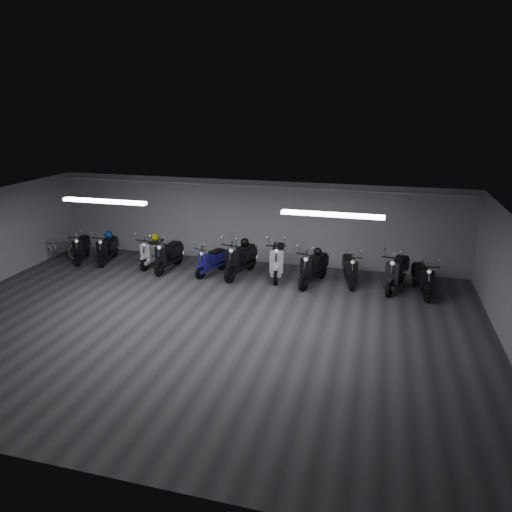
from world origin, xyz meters
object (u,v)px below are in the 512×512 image
(scooter_3, at_px, (168,251))
(scooter_9, at_px, (397,267))
(helmet_1, at_px, (318,251))
(scooter_5, at_px, (241,254))
(scooter_10, at_px, (423,274))
(helmet_2, at_px, (245,242))
(helmet_3, at_px, (109,235))
(scooter_0, at_px, (81,244))
(scooter_7, at_px, (314,263))
(scooter_2, at_px, (152,247))
(helmet_0, at_px, (155,237))
(scooter_8, at_px, (350,264))
(scooter_4, at_px, (211,257))
(scooter_1, at_px, (107,245))
(bicycle, at_px, (59,244))
(scooter_6, at_px, (278,254))

(scooter_3, height_order, scooter_9, scooter_9)
(scooter_9, bearing_deg, helmet_1, -164.17)
(scooter_5, distance_m, scooter_10, 5.41)
(scooter_10, bearing_deg, helmet_2, 164.55)
(helmet_1, height_order, helmet_3, helmet_1)
(scooter_0, relative_size, scooter_7, 0.91)
(helmet_3, bearing_deg, scooter_2, -4.31)
(helmet_0, xyz_separation_m, helmet_1, (5.52, -0.32, 0.06))
(scooter_3, bearing_deg, scooter_8, 8.23)
(scooter_4, relative_size, scooter_9, 0.83)
(scooter_7, relative_size, scooter_9, 0.97)
(scooter_2, relative_size, helmet_0, 6.74)
(scooter_10, bearing_deg, scooter_1, 167.26)
(scooter_4, distance_m, scooter_9, 5.65)
(scooter_1, bearing_deg, helmet_0, 1.97)
(scooter_0, relative_size, scooter_5, 0.85)
(scooter_3, distance_m, helmet_1, 4.82)
(scooter_2, xyz_separation_m, bicycle, (-3.36, -0.30, -0.05))
(scooter_2, distance_m, helmet_3, 1.70)
(helmet_1, bearing_deg, scooter_6, 174.78)
(scooter_4, distance_m, helmet_0, 2.27)
(bicycle, distance_m, helmet_2, 6.59)
(scooter_7, height_order, scooter_9, scooter_9)
(bicycle, distance_m, helmet_1, 8.90)
(scooter_8, bearing_deg, scooter_10, -20.96)
(scooter_1, distance_m, helmet_0, 1.70)
(scooter_4, height_order, helmet_0, scooter_4)
(scooter_2, distance_m, scooter_9, 7.84)
(scooter_1, relative_size, scooter_4, 1.07)
(scooter_2, distance_m, scooter_10, 8.56)
(helmet_3, bearing_deg, bicycle, -165.73)
(scooter_0, height_order, scooter_10, scooter_10)
(scooter_9, bearing_deg, scooter_6, -165.77)
(scooter_6, xyz_separation_m, helmet_2, (-1.07, 0.02, 0.29))
(scooter_1, bearing_deg, helmet_1, -9.63)
(scooter_6, height_order, helmet_3, scooter_6)
(bicycle, distance_m, helmet_0, 3.43)
(scooter_9, bearing_deg, helmet_3, -164.93)
(scooter_4, xyz_separation_m, scooter_9, (5.64, 0.18, 0.12))
(scooter_5, bearing_deg, scooter_1, -167.99)
(scooter_0, xyz_separation_m, bicycle, (-0.79, -0.10, -0.04))
(scooter_0, height_order, bicycle, scooter_0)
(scooter_7, bearing_deg, scooter_5, -165.12)
(scooter_0, xyz_separation_m, helmet_3, (0.89, 0.33, 0.30))
(scooter_10, bearing_deg, scooter_9, 153.09)
(scooter_9, height_order, bicycle, scooter_9)
(scooter_6, bearing_deg, helmet_2, 170.73)
(scooter_5, relative_size, scooter_9, 1.02)
(scooter_6, bearing_deg, scooter_3, 177.08)
(scooter_7, xyz_separation_m, helmet_1, (0.08, 0.24, 0.28))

